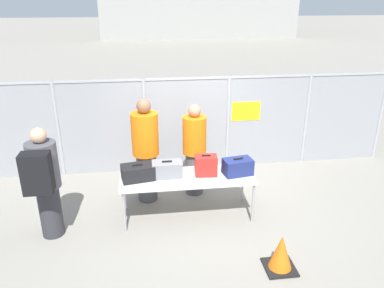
{
  "coord_description": "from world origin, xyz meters",
  "views": [
    {
      "loc": [
        -0.85,
        -5.55,
        3.47
      ],
      "look_at": [
        -0.07,
        0.44,
        1.05
      ],
      "focal_mm": 35.0,
      "sensor_mm": 36.0,
      "label": 1
    }
  ],
  "objects_px": {
    "inspection_table": "(187,179)",
    "traffic_cone": "(281,254)",
    "suitcase_black": "(138,172)",
    "utility_trailer": "(203,123)",
    "suitcase_navy": "(238,167)",
    "traveler_hooded": "(44,180)",
    "suitcase_grey": "(167,169)",
    "security_worker_far": "(146,150)",
    "suitcase_red": "(206,165)",
    "security_worker_near": "(194,149)"
  },
  "relations": [
    {
      "from": "suitcase_grey",
      "to": "security_worker_far",
      "type": "xyz_separation_m",
      "value": [
        -0.33,
        0.59,
        0.12
      ]
    },
    {
      "from": "inspection_table",
      "to": "suitcase_grey",
      "type": "distance_m",
      "value": 0.37
    },
    {
      "from": "suitcase_red",
      "to": "security_worker_near",
      "type": "height_order",
      "value": "security_worker_near"
    },
    {
      "from": "suitcase_navy",
      "to": "utility_trailer",
      "type": "xyz_separation_m",
      "value": [
        0.02,
        3.6,
        -0.44
      ]
    },
    {
      "from": "inspection_table",
      "to": "suitcase_grey",
      "type": "height_order",
      "value": "suitcase_grey"
    },
    {
      "from": "suitcase_navy",
      "to": "security_worker_near",
      "type": "relative_size",
      "value": 0.29
    },
    {
      "from": "inspection_table",
      "to": "security_worker_far",
      "type": "xyz_separation_m",
      "value": [
        -0.65,
        0.65,
        0.29
      ]
    },
    {
      "from": "inspection_table",
      "to": "suitcase_red",
      "type": "distance_m",
      "value": 0.38
    },
    {
      "from": "suitcase_grey",
      "to": "traveler_hooded",
      "type": "height_order",
      "value": "traveler_hooded"
    },
    {
      "from": "inspection_table",
      "to": "suitcase_navy",
      "type": "height_order",
      "value": "suitcase_navy"
    },
    {
      "from": "inspection_table",
      "to": "security_worker_near",
      "type": "xyz_separation_m",
      "value": [
        0.22,
        0.77,
        0.21
      ]
    },
    {
      "from": "suitcase_black",
      "to": "utility_trailer",
      "type": "height_order",
      "value": "suitcase_black"
    },
    {
      "from": "suitcase_black",
      "to": "traveler_hooded",
      "type": "xyz_separation_m",
      "value": [
        -1.34,
        -0.34,
        0.12
      ]
    },
    {
      "from": "security_worker_near",
      "to": "utility_trailer",
      "type": "bearing_deg",
      "value": -122.14
    },
    {
      "from": "suitcase_black",
      "to": "inspection_table",
      "type": "bearing_deg",
      "value": -1.88
    },
    {
      "from": "suitcase_grey",
      "to": "suitcase_red",
      "type": "relative_size",
      "value": 1.3
    },
    {
      "from": "security_worker_far",
      "to": "utility_trailer",
      "type": "bearing_deg",
      "value": -145.71
    },
    {
      "from": "suitcase_black",
      "to": "security_worker_near",
      "type": "xyz_separation_m",
      "value": [
        1.01,
        0.75,
        0.04
      ]
    },
    {
      "from": "traveler_hooded",
      "to": "traffic_cone",
      "type": "height_order",
      "value": "traveler_hooded"
    },
    {
      "from": "suitcase_navy",
      "to": "traveler_hooded",
      "type": "xyz_separation_m",
      "value": [
        -2.96,
        -0.31,
        0.11
      ]
    },
    {
      "from": "suitcase_black",
      "to": "suitcase_navy",
      "type": "relative_size",
      "value": 1.11
    },
    {
      "from": "inspection_table",
      "to": "traveler_hooded",
      "type": "bearing_deg",
      "value": -171.61
    },
    {
      "from": "suitcase_navy",
      "to": "traveler_hooded",
      "type": "bearing_deg",
      "value": -174.02
    },
    {
      "from": "suitcase_navy",
      "to": "security_worker_near",
      "type": "height_order",
      "value": "security_worker_near"
    },
    {
      "from": "suitcase_black",
      "to": "utility_trailer",
      "type": "bearing_deg",
      "value": 65.4
    },
    {
      "from": "suitcase_navy",
      "to": "inspection_table",
      "type": "bearing_deg",
      "value": 179.72
    },
    {
      "from": "traveler_hooded",
      "to": "suitcase_grey",
      "type": "bearing_deg",
      "value": -10.6
    },
    {
      "from": "suitcase_red",
      "to": "traffic_cone",
      "type": "relative_size",
      "value": 0.72
    },
    {
      "from": "suitcase_grey",
      "to": "security_worker_far",
      "type": "bearing_deg",
      "value": 119.37
    },
    {
      "from": "suitcase_red",
      "to": "suitcase_navy",
      "type": "distance_m",
      "value": 0.52
    },
    {
      "from": "inspection_table",
      "to": "traffic_cone",
      "type": "xyz_separation_m",
      "value": [
        1.08,
        -1.47,
        -0.44
      ]
    },
    {
      "from": "suitcase_navy",
      "to": "traffic_cone",
      "type": "xyz_separation_m",
      "value": [
        0.26,
        -1.47,
        -0.61
      ]
    },
    {
      "from": "traveler_hooded",
      "to": "inspection_table",
      "type": "bearing_deg",
      "value": -13.87
    },
    {
      "from": "suitcase_black",
      "to": "traffic_cone",
      "type": "height_order",
      "value": "suitcase_black"
    },
    {
      "from": "suitcase_navy",
      "to": "traveler_hooded",
      "type": "distance_m",
      "value": 2.98
    },
    {
      "from": "security_worker_near",
      "to": "suitcase_red",
      "type": "bearing_deg",
      "value": 77.26
    },
    {
      "from": "security_worker_far",
      "to": "traffic_cone",
      "type": "xyz_separation_m",
      "value": [
        1.73,
        -2.12,
        -0.73
      ]
    },
    {
      "from": "security_worker_far",
      "to": "traffic_cone",
      "type": "distance_m",
      "value": 2.83
    },
    {
      "from": "suitcase_navy",
      "to": "suitcase_grey",
      "type": "bearing_deg",
      "value": 176.84
    },
    {
      "from": "suitcase_black",
      "to": "utility_trailer",
      "type": "xyz_separation_m",
      "value": [
        1.63,
        3.57,
        -0.43
      ]
    },
    {
      "from": "suitcase_navy",
      "to": "traffic_cone",
      "type": "bearing_deg",
      "value": -80.13
    },
    {
      "from": "suitcase_grey",
      "to": "traffic_cone",
      "type": "bearing_deg",
      "value": -47.5
    },
    {
      "from": "security_worker_far",
      "to": "inspection_table",
      "type": "bearing_deg",
      "value": 106.38
    },
    {
      "from": "suitcase_red",
      "to": "utility_trailer",
      "type": "bearing_deg",
      "value": 81.44
    },
    {
      "from": "suitcase_navy",
      "to": "security_worker_far",
      "type": "distance_m",
      "value": 1.62
    },
    {
      "from": "inspection_table",
      "to": "traffic_cone",
      "type": "distance_m",
      "value": 1.88
    },
    {
      "from": "security_worker_near",
      "to": "traffic_cone",
      "type": "xyz_separation_m",
      "value": [
        0.86,
        -2.25,
        -0.64
      ]
    },
    {
      "from": "traveler_hooded",
      "to": "security_worker_near",
      "type": "bearing_deg",
      "value": 2.54
    },
    {
      "from": "suitcase_red",
      "to": "inspection_table",
      "type": "bearing_deg",
      "value": -171.05
    },
    {
      "from": "security_worker_far",
      "to": "suitcase_black",
      "type": "bearing_deg",
      "value": 48.44
    }
  ]
}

